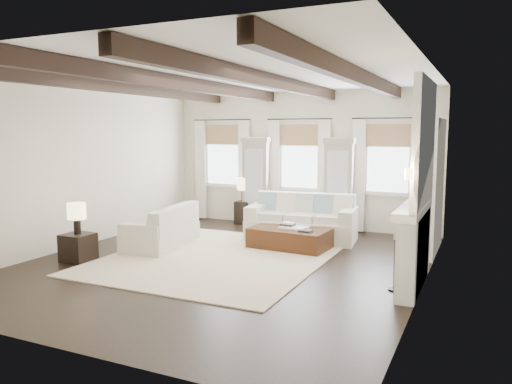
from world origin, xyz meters
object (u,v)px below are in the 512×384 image
at_px(side_table_front, 78,247).
at_px(side_table_back, 244,212).
at_px(sofa_left, 164,230).
at_px(ottoman, 291,238).
at_px(sofa_back, 302,221).

bearing_deg(side_table_front, side_table_back, 76.26).
bearing_deg(sofa_left, ottoman, 21.55).
bearing_deg(ottoman, side_table_front, -136.78).
relative_size(sofa_back, ottoman, 1.55).
distance_m(sofa_left, side_table_front, 1.73).
distance_m(sofa_back, ottoman, 0.85).
bearing_deg(side_table_front, sofa_back, 48.10).
relative_size(sofa_back, side_table_back, 4.16).
distance_m(ottoman, side_table_back, 2.75).
height_order(sofa_back, sofa_left, sofa_back).
distance_m(sofa_back, side_table_front, 4.46).
relative_size(sofa_back, sofa_left, 1.18).
height_order(ottoman, side_table_back, side_table_back).
bearing_deg(sofa_back, side_table_front, -131.90).
bearing_deg(ottoman, sofa_left, -154.54).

